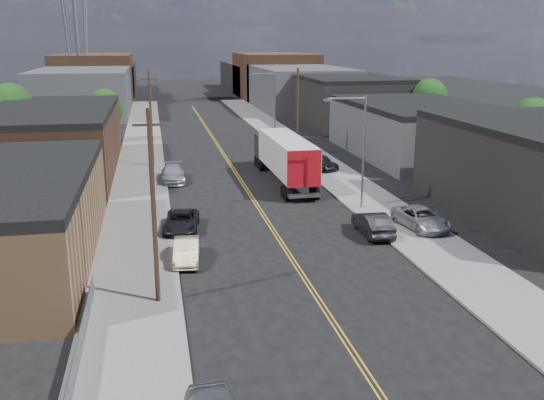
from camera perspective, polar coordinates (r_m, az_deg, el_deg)
name	(u,v)px	position (r m, az deg, el deg)	size (l,w,h in m)	color
ground	(216,142)	(80.79, -5.33, 5.48)	(260.00, 260.00, 0.00)	black
centerline	(230,164)	(66.13, -3.97, 3.41)	(0.32, 120.00, 0.01)	gold
sidewalk_left	(141,167)	(65.65, -12.23, 3.08)	(5.00, 140.00, 0.15)	slate
sidewalk_right	(314,160)	(67.93, 4.02, 3.78)	(5.00, 140.00, 0.15)	slate
warehouse_brown	(53,141)	(64.85, -19.95, 5.28)	(12.00, 26.00, 6.60)	#553422
industrial_right_b	(417,129)	(72.59, 13.49, 6.50)	(14.00, 24.00, 6.10)	#333436
industrial_right_c	(347,101)	(96.57, 7.11, 9.24)	(14.00, 22.00, 7.60)	black
skyline_left_a	(83,92)	(115.30, -17.33, 9.70)	(16.00, 30.00, 8.00)	#333436
skyline_right_a	(300,88)	(118.05, 2.66, 10.45)	(16.00, 30.00, 8.00)	#333436
skyline_left_b	(95,78)	(140.07, -16.34, 10.99)	(16.00, 26.00, 10.00)	#553422
skyline_right_b	(274,76)	(142.34, 0.23, 11.63)	(16.00, 26.00, 10.00)	#553422
skyline_left_c	(102,79)	(160.05, -15.71, 10.91)	(16.00, 40.00, 7.00)	black
skyline_right_c	(259,77)	(162.05, -1.20, 11.49)	(16.00, 40.00, 7.00)	black
streetlight_near	(359,143)	(47.63, 8.19, 5.31)	(3.39, 0.25, 9.00)	gray
streetlight_far	(272,100)	(81.21, -0.01, 9.38)	(3.39, 0.25, 9.00)	gray
utility_pole_left_near	(153,207)	(30.39, -11.09, -0.65)	(1.60, 0.26, 10.00)	black
utility_pole_left_far	(151,119)	(64.81, -11.32, 7.52)	(1.60, 0.26, 10.00)	black
utility_pole_right	(297,112)	(69.70, 2.41, 8.30)	(1.60, 0.26, 10.00)	black
chainlink_fence	(76,362)	(26.24, -17.93, -14.30)	(0.05, 16.00, 1.22)	slate
tree_left_mid	(11,108)	(76.39, -23.35, 7.95)	(5.10, 5.04, 8.37)	black
tree_left_far	(106,108)	(81.98, -15.40, 8.37)	(4.35, 4.20, 6.97)	black
tree_right_near	(533,123)	(67.66, 23.38, 6.67)	(4.60, 4.48, 7.44)	black
tree_right_far	(430,98)	(88.34, 14.63, 9.26)	(4.85, 4.76, 7.91)	black
semi_truck	(283,155)	(57.63, 1.05, 4.26)	(2.98, 16.77, 4.40)	silver
car_left_b	(187,251)	(37.26, -8.04, -4.75)	(1.48, 4.25, 1.40)	tan
car_left_c	(181,221)	(43.20, -8.53, -2.01)	(2.31, 5.02, 1.39)	black
car_left_d	(173,174)	(58.28, -9.31, 2.46)	(2.18, 5.36, 1.55)	silver
car_right_oncoming	(373,224)	(42.46, 9.47, -2.21)	(1.69, 4.84, 1.59)	black
car_right_lot_a	(421,218)	(44.16, 13.85, -1.67)	(2.40, 5.21, 1.45)	#B1B5B7
car_right_lot_c	(320,162)	(62.60, 4.58, 3.61)	(1.85, 4.60, 1.57)	black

